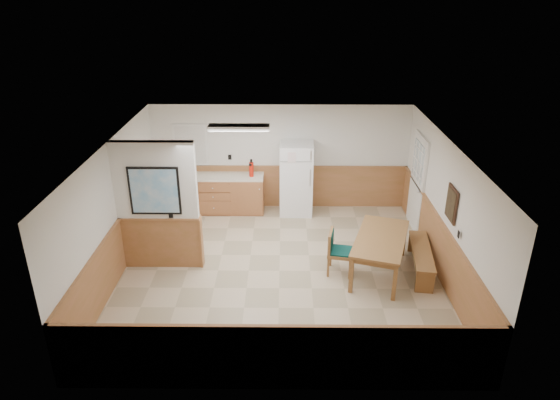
{
  "coord_description": "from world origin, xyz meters",
  "views": [
    {
      "loc": [
        0.08,
        -8.13,
        5.09
      ],
      "look_at": [
        0.01,
        0.4,
        1.3
      ],
      "focal_mm": 32.0,
      "sensor_mm": 36.0,
      "label": 1
    }
  ],
  "objects_px": {
    "dining_chair": "(336,249)",
    "dining_table": "(381,242)",
    "dining_bench": "(421,255)",
    "soap_bottle": "(190,171)",
    "refrigerator": "(296,179)",
    "fire_extinguisher": "(251,169)"
  },
  "relations": [
    {
      "from": "refrigerator",
      "to": "dining_table",
      "type": "distance_m",
      "value": 3.06
    },
    {
      "from": "dining_bench",
      "to": "dining_chair",
      "type": "distance_m",
      "value": 1.62
    },
    {
      "from": "refrigerator",
      "to": "fire_extinguisher",
      "type": "distance_m",
      "value": 1.07
    },
    {
      "from": "dining_bench",
      "to": "fire_extinguisher",
      "type": "bearing_deg",
      "value": 150.05
    },
    {
      "from": "dining_chair",
      "to": "fire_extinguisher",
      "type": "height_order",
      "value": "fire_extinguisher"
    },
    {
      "from": "refrigerator",
      "to": "fire_extinguisher",
      "type": "bearing_deg",
      "value": -179.46
    },
    {
      "from": "dining_table",
      "to": "dining_bench",
      "type": "xyz_separation_m",
      "value": [
        0.8,
        0.07,
        -0.31
      ]
    },
    {
      "from": "dining_table",
      "to": "soap_bottle",
      "type": "relative_size",
      "value": 8.98
    },
    {
      "from": "dining_chair",
      "to": "dining_bench",
      "type": "bearing_deg",
      "value": 13.36
    },
    {
      "from": "fire_extinguisher",
      "to": "soap_bottle",
      "type": "relative_size",
      "value": 1.94
    },
    {
      "from": "dining_bench",
      "to": "dining_chair",
      "type": "xyz_separation_m",
      "value": [
        -1.62,
        -0.05,
        0.15
      ]
    },
    {
      "from": "soap_bottle",
      "to": "fire_extinguisher",
      "type": "bearing_deg",
      "value": -2.54
    },
    {
      "from": "dining_table",
      "to": "dining_bench",
      "type": "distance_m",
      "value": 0.86
    },
    {
      "from": "dining_bench",
      "to": "soap_bottle",
      "type": "relative_size",
      "value": 7.47
    },
    {
      "from": "dining_table",
      "to": "soap_bottle",
      "type": "xyz_separation_m",
      "value": [
        -3.99,
        2.75,
        0.35
      ]
    },
    {
      "from": "dining_table",
      "to": "soap_bottle",
      "type": "bearing_deg",
      "value": 163.2
    },
    {
      "from": "dining_chair",
      "to": "dining_table",
      "type": "bearing_deg",
      "value": 10.28
    },
    {
      "from": "dining_table",
      "to": "fire_extinguisher",
      "type": "height_order",
      "value": "fire_extinguisher"
    },
    {
      "from": "dining_bench",
      "to": "soap_bottle",
      "type": "distance_m",
      "value": 5.53
    },
    {
      "from": "refrigerator",
      "to": "soap_bottle",
      "type": "xyz_separation_m",
      "value": [
        -2.49,
        0.09,
        0.16
      ]
    },
    {
      "from": "dining_chair",
      "to": "refrigerator",
      "type": "bearing_deg",
      "value": 115.98
    },
    {
      "from": "dining_table",
      "to": "fire_extinguisher",
      "type": "bearing_deg",
      "value": 151.22
    }
  ]
}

